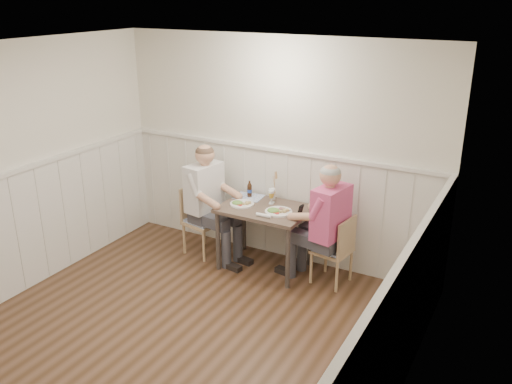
% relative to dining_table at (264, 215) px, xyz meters
% --- Properties ---
extents(ground_plane, '(4.50, 4.50, 0.00)m').
position_rel_dining_table_xyz_m(ground_plane, '(-0.05, -1.84, -0.65)').
color(ground_plane, '#432B17').
extents(room_shell, '(4.04, 4.54, 2.60)m').
position_rel_dining_table_xyz_m(room_shell, '(-0.05, -1.84, 0.87)').
color(room_shell, silver).
rests_on(room_shell, ground).
extents(wainscot, '(4.00, 4.49, 1.34)m').
position_rel_dining_table_xyz_m(wainscot, '(-0.05, -1.15, 0.04)').
color(wainscot, silver).
rests_on(wainscot, ground).
extents(dining_table, '(0.98, 0.70, 0.75)m').
position_rel_dining_table_xyz_m(dining_table, '(0.00, 0.00, 0.00)').
color(dining_table, '#50473C').
rests_on(dining_table, ground).
extents(chair_right, '(0.42, 0.42, 0.79)m').
position_rel_dining_table_xyz_m(chair_right, '(0.85, 0.04, -0.23)').
color(chair_right, tan).
rests_on(chair_right, ground).
extents(chair_left, '(0.47, 0.47, 0.84)m').
position_rel_dining_table_xyz_m(chair_left, '(-0.87, -0.01, -0.20)').
color(chair_left, tan).
rests_on(chair_left, ground).
extents(man_in_pink, '(0.70, 0.50, 1.40)m').
position_rel_dining_table_xyz_m(man_in_pink, '(0.76, -0.03, -0.07)').
color(man_in_pink, '#3F3F47').
rests_on(man_in_pink, ground).
extents(diner_cream, '(0.70, 0.50, 1.41)m').
position_rel_dining_table_xyz_m(diner_cream, '(-0.74, -0.05, -0.06)').
color(diner_cream, '#3F3F47').
rests_on(diner_cream, ground).
extents(plate_man, '(0.30, 0.30, 0.08)m').
position_rel_dining_table_xyz_m(plate_man, '(0.20, -0.07, 0.12)').
color(plate_man, white).
rests_on(plate_man, dining_table).
extents(plate_diner, '(0.27, 0.27, 0.07)m').
position_rel_dining_table_xyz_m(plate_diner, '(-0.28, -0.06, 0.12)').
color(plate_diner, white).
rests_on(plate_diner, dining_table).
extents(beer_glass_a, '(0.07, 0.07, 0.17)m').
position_rel_dining_table_xyz_m(beer_glass_a, '(0.01, 0.17, 0.21)').
color(beer_glass_a, silver).
rests_on(beer_glass_a, dining_table).
extents(beer_glass_b, '(0.06, 0.06, 0.16)m').
position_rel_dining_table_xyz_m(beer_glass_b, '(0.02, 0.13, 0.21)').
color(beer_glass_b, silver).
rests_on(beer_glass_b, dining_table).
extents(beer_bottle, '(0.06, 0.06, 0.20)m').
position_rel_dining_table_xyz_m(beer_bottle, '(-0.31, 0.21, 0.19)').
color(beer_bottle, black).
rests_on(beer_bottle, dining_table).
extents(rolled_napkin, '(0.17, 0.04, 0.04)m').
position_rel_dining_table_xyz_m(rolled_napkin, '(0.12, -0.25, 0.12)').
color(rolled_napkin, white).
rests_on(rolled_napkin, dining_table).
extents(grass_vase, '(0.04, 0.04, 0.37)m').
position_rel_dining_table_xyz_m(grass_vase, '(-0.02, 0.27, 0.26)').
color(grass_vase, silver).
rests_on(grass_vase, dining_table).
extents(gingham_mat, '(0.34, 0.29, 0.01)m').
position_rel_dining_table_xyz_m(gingham_mat, '(-0.31, 0.20, 0.10)').
color(gingham_mat, '#5875BA').
rests_on(gingham_mat, dining_table).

